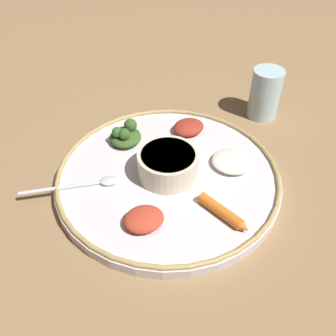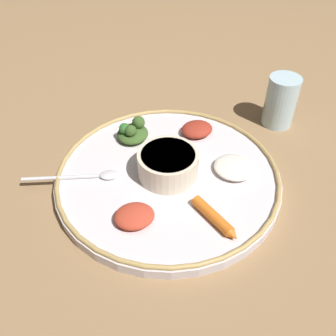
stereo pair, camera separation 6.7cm
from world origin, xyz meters
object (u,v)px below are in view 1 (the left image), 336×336
(spoon, at_px, (86,184))
(carrot_near_spoon, at_px, (223,213))
(greens_pile, at_px, (125,135))
(center_bowl, at_px, (168,164))
(drinking_glass, at_px, (264,97))

(spoon, relative_size, carrot_near_spoon, 1.76)
(spoon, distance_m, carrot_near_spoon, 0.24)
(spoon, xyz_separation_m, greens_pile, (0.10, -0.10, 0.01))
(spoon, bearing_deg, greens_pile, -46.10)
(center_bowl, xyz_separation_m, drinking_glass, (0.13, -0.27, 0.00))
(greens_pile, relative_size, drinking_glass, 0.75)
(spoon, height_order, carrot_near_spoon, carrot_near_spoon)
(greens_pile, bearing_deg, carrot_near_spoon, -158.67)
(carrot_near_spoon, bearing_deg, greens_pile, 21.33)
(center_bowl, bearing_deg, carrot_near_spoon, -158.59)
(drinking_glass, bearing_deg, greens_pile, 92.06)
(spoon, distance_m, greens_pile, 0.14)
(spoon, height_order, drinking_glass, drinking_glass)
(center_bowl, xyz_separation_m, greens_pile, (0.12, 0.05, -0.01))
(spoon, relative_size, greens_pile, 2.08)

